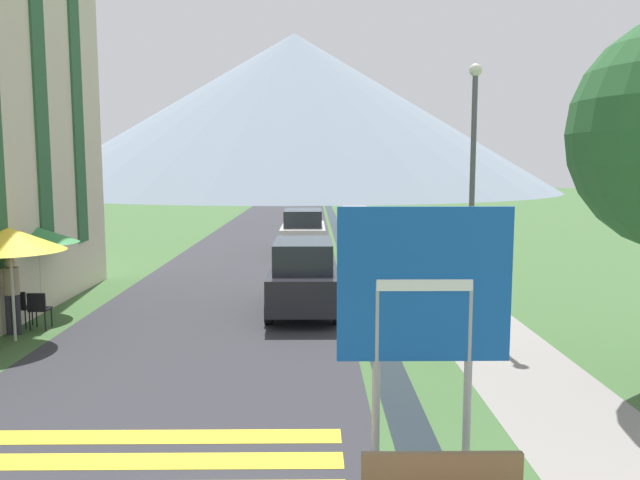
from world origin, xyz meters
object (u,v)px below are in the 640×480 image
(parked_car_near, at_px, (303,276))
(cafe_umbrella_rear_green, at_px, (37,235))
(cafe_chair_far_left, at_px, (39,307))
(cafe_chair_far_right, at_px, (19,306))
(cafe_umbrella_middle_yellow, at_px, (10,239))
(person_standing_terrace, at_px, (12,290))
(parked_car_far, at_px, (303,231))
(road_sign, at_px, (424,301))
(streetlamp, at_px, (473,176))

(parked_car_near, xyz_separation_m, cafe_umbrella_rear_green, (-6.49, -0.15, 1.05))
(cafe_chair_far_left, xyz_separation_m, cafe_chair_far_right, (-0.50, 0.15, 0.00))
(parked_car_near, xyz_separation_m, cafe_umbrella_middle_yellow, (-6.00, -2.54, 1.23))
(cafe_umbrella_rear_green, bearing_deg, parked_car_near, 1.29)
(cafe_umbrella_middle_yellow, distance_m, person_standing_terrace, 1.28)
(cafe_chair_far_left, bearing_deg, parked_car_far, 84.39)
(road_sign, xyz_separation_m, cafe_umbrella_rear_green, (-8.08, 7.78, -0.05))
(cafe_chair_far_left, bearing_deg, cafe_umbrella_middle_yellow, -79.48)
(parked_car_far, bearing_deg, cafe_chair_far_left, -114.33)
(cafe_umbrella_rear_green, distance_m, streetlamp, 10.46)
(person_standing_terrace, bearing_deg, cafe_umbrella_rear_green, 97.11)
(road_sign, height_order, cafe_umbrella_middle_yellow, road_sign)
(cafe_umbrella_middle_yellow, xyz_separation_m, streetlamp, (9.78, 1.02, 1.28))
(cafe_chair_far_right, relative_size, cafe_umbrella_middle_yellow, 0.36)
(parked_car_near, height_order, cafe_chair_far_right, parked_car_near)
(cafe_chair_far_left, distance_m, streetlamp, 10.08)
(road_sign, relative_size, streetlamp, 0.54)
(road_sign, height_order, parked_car_near, road_sign)
(cafe_chair_far_left, xyz_separation_m, person_standing_terrace, (-0.38, -0.40, 0.46))
(parked_car_near, relative_size, cafe_umbrella_middle_yellow, 1.72)
(streetlamp, bearing_deg, road_sign, -108.80)
(road_sign, distance_m, streetlamp, 6.92)
(cafe_chair_far_left, distance_m, person_standing_terrace, 0.72)
(road_sign, height_order, parked_car_far, road_sign)
(parked_car_near, xyz_separation_m, cafe_chair_far_right, (-6.38, -1.52, -0.40))
(parked_car_near, xyz_separation_m, cafe_chair_far_left, (-5.88, -1.67, -0.40))
(streetlamp, bearing_deg, person_standing_terrace, -176.90)
(road_sign, distance_m, cafe_chair_far_left, 9.86)
(parked_car_far, xyz_separation_m, cafe_umbrella_middle_yellow, (-5.82, -13.47, 1.23))
(road_sign, relative_size, cafe_umbrella_rear_green, 1.46)
(cafe_chair_far_right, height_order, person_standing_terrace, person_standing_terrace)
(cafe_umbrella_rear_green, bearing_deg, road_sign, -43.92)
(parked_car_far, xyz_separation_m, cafe_chair_far_right, (-6.20, -12.45, -0.40))
(road_sign, distance_m, cafe_umbrella_rear_green, 11.22)
(cafe_chair_far_right, distance_m, person_standing_terrace, 0.72)
(person_standing_terrace, height_order, streetlamp, streetlamp)
(road_sign, xyz_separation_m, cafe_umbrella_middle_yellow, (-7.59, 5.39, 0.12))
(parked_car_near, relative_size, cafe_umbrella_rear_green, 1.90)
(cafe_umbrella_middle_yellow, bearing_deg, cafe_chair_far_right, 110.13)
(cafe_chair_far_right, xyz_separation_m, streetlamp, (10.15, 0.00, 2.90))
(cafe_umbrella_rear_green, bearing_deg, streetlamp, -7.61)
(parked_car_far, distance_m, cafe_umbrella_middle_yellow, 14.73)
(parked_car_near, height_order, cafe_umbrella_rear_green, cafe_umbrella_rear_green)
(parked_car_near, relative_size, cafe_chair_far_right, 4.84)
(road_sign, relative_size, cafe_chair_far_right, 3.72)
(cafe_umbrella_rear_green, bearing_deg, cafe_umbrella_middle_yellow, -78.44)
(cafe_umbrella_middle_yellow, distance_m, cafe_umbrella_rear_green, 2.45)
(cafe_chair_far_right, bearing_deg, cafe_chair_far_left, -43.82)
(cafe_chair_far_right, distance_m, streetlamp, 10.56)
(cafe_chair_far_right, bearing_deg, road_sign, -66.40)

